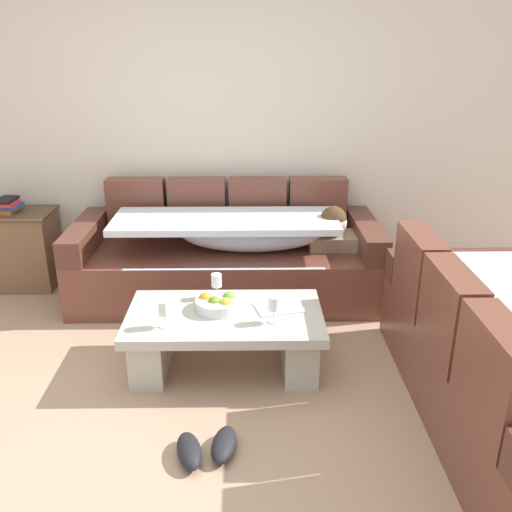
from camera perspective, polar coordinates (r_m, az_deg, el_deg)
The scene contains 13 objects.
ground_plane at distance 3.18m, azimuth -8.24°, elevation -16.55°, with size 14.00×14.00×0.00m, color tan.
back_wall at distance 4.69m, azimuth -5.91°, elevation 13.98°, with size 9.00×0.10×2.70m, color beige.
couch_along_wall at distance 4.42m, azimuth -2.55°, elevation -0.08°, with size 2.37×0.92×0.88m.
couch_near_window at distance 3.26m, azimuth 24.79°, elevation -10.40°, with size 0.92×2.05×0.88m.
coffee_table at distance 3.49m, azimuth -3.19°, elevation -7.94°, with size 1.20×0.68×0.38m.
fruit_bowl at distance 3.45m, azimuth -3.89°, elevation -4.87°, with size 0.28×0.28×0.10m.
wine_glass_near_left at distance 3.25m, azimuth -9.41°, elevation -5.40°, with size 0.07×0.07×0.17m.
wine_glass_near_right at distance 3.26m, azimuth 1.83°, elevation -5.01°, with size 0.07×0.07×0.17m.
wine_glass_far_back at distance 3.57m, azimuth -4.08°, elevation -2.62°, with size 0.07×0.07×0.17m.
open_magazine at distance 3.48m, azimuth 2.32°, elevation -5.26°, with size 0.28×0.21×0.01m, color white.
side_cabinet at distance 5.03m, azimuth -23.72°, elevation 0.65°, with size 0.72×0.44×0.64m.
book_stack_on_cabinet at distance 4.92m, azimuth -24.09°, elevation 4.77°, with size 0.19×0.22×0.11m.
pair_of_shoes at distance 2.94m, azimuth -5.09°, elevation -19.00°, with size 0.34×0.33×0.09m.
Camera 1 is at (0.40, -2.49, 1.94)m, focal length 38.99 mm.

